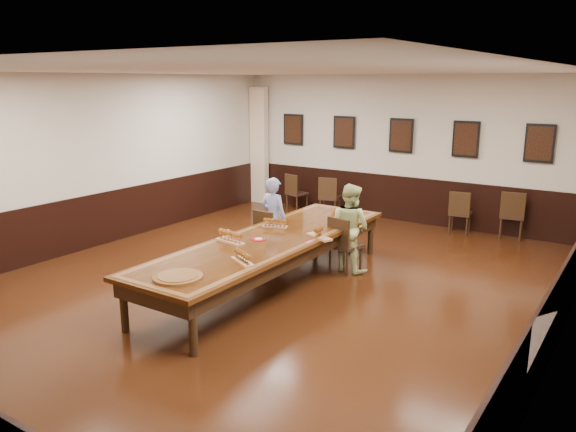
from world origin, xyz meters
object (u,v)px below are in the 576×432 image
Objects in this scene: chair_man at (270,235)px; chair_woman at (346,244)px; spare_chair_b at (330,196)px; spare_chair_c at (460,212)px; conference_table at (270,247)px; carved_platter at (178,277)px; spare_chair_d at (512,214)px; person_man at (274,219)px; spare_chair_a at (297,192)px; person_woman at (350,227)px.

chair_woman is (1.37, 0.20, 0.01)m from chair_man.
spare_chair_b reaches higher than spare_chair_c.
spare_chair_b is 4.73m from conference_table.
conference_table is 7.63× the size of carved_platter.
chair_man is 4.96m from spare_chair_d.
chair_woman is 0.64× the size of person_man.
person_man reaches higher than conference_table.
spare_chair_a is 3.92m from spare_chair_c.
chair_woman is at bearing 109.27° from spare_chair_b.
person_man is at bearing 50.84° from spare_chair_c.
conference_table is (-0.66, -1.34, -0.11)m from person_woman.
spare_chair_b is at bearing -45.52° from chair_woman.
person_woman is at bearing 53.00° from spare_chair_d.
conference_table is at bearing 128.77° from chair_man.
chair_woman is 3.88m from spare_chair_b.
chair_woman reaches higher than spare_chair_b.
chair_woman is 1.42× the size of carved_platter.
spare_chair_b is at bearing -170.30° from spare_chair_a.
spare_chair_d is 1.47× the size of carved_platter.
person_man reaches higher than spare_chair_d.
conference_table is (-0.64, -1.24, 0.15)m from chair_woman.
chair_woman is at bearing -172.02° from person_man.
chair_woman is 0.64× the size of person_woman.
spare_chair_b is at bearing -73.79° from chair_man.
spare_chair_a is 7.06m from carved_platter.
chair_woman reaches higher than spare_chair_a.
carved_platter is at bearing -87.23° from conference_table.
spare_chair_b is 1.03× the size of spare_chair_c.
spare_chair_b is at bearing 103.68° from carved_platter.
conference_table is (2.43, -4.54, 0.16)m from spare_chair_a.
chair_man is at bearing 19.36° from chair_woman.
chair_man is at bearing 23.12° from person_woman.
person_woman reaches higher than spare_chair_c.
conference_table is at bearing 53.22° from spare_chair_d.
spare_chair_a is at bearing -17.37° from spare_chair_b.
spare_chair_d is at bearing -105.50° from chair_woman.
spare_chair_d reaches higher than spare_chair_b.
person_woman is at bearing 69.07° from spare_chair_c.
spare_chair_a is at bearing -5.39° from spare_chair_c.
person_man is (0.01, 0.10, 0.27)m from chair_man.
person_man reaches higher than person_woman.
carved_platter is at bearing 108.28° from person_man.
person_man is at bearing 39.44° from spare_chair_d.
person_woman is at bearing 147.00° from spare_chair_a.
chair_man is 1.28m from conference_table.
spare_chair_c is 0.18× the size of conference_table.
carved_platter is (0.82, -3.18, 0.05)m from person_man.
carved_platter is (1.59, -6.53, 0.31)m from spare_chair_b.
spare_chair_b is 2.98m from spare_chair_c.
person_woman is at bearing 110.31° from spare_chair_b.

